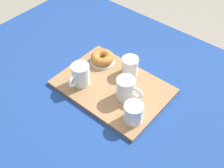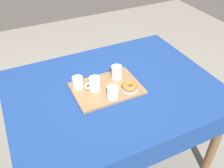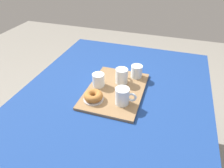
% 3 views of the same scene
% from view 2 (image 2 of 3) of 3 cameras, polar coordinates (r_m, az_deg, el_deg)
% --- Properties ---
extents(ground_plane, '(6.00, 6.00, 0.00)m').
position_cam_2_polar(ground_plane, '(2.26, 0.23, -15.97)').
color(ground_plane, gray).
extents(dining_table, '(1.44, 1.09, 0.76)m').
position_cam_2_polar(dining_table, '(1.76, 0.29, -2.84)').
color(dining_table, navy).
rests_on(dining_table, ground).
extents(serving_tray, '(0.46, 0.32, 0.02)m').
position_cam_2_polar(serving_tray, '(1.68, -1.19, -1.05)').
color(serving_tray, olive).
rests_on(serving_tray, dining_table).
extents(tea_mug_left, '(0.11, 0.08, 0.09)m').
position_cam_2_polar(tea_mug_left, '(1.64, -4.04, -0.04)').
color(tea_mug_left, white).
rests_on(tea_mug_left, serving_tray).
extents(tea_mug_right, '(0.08, 0.11, 0.09)m').
position_cam_2_polar(tea_mug_right, '(1.75, 1.05, 2.69)').
color(tea_mug_right, white).
rests_on(tea_mug_right, serving_tray).
extents(water_glass_near, '(0.07, 0.07, 0.08)m').
position_cam_2_polar(water_glass_near, '(1.58, 0.16, -2.04)').
color(water_glass_near, white).
rests_on(water_glass_near, serving_tray).
extents(water_glass_far, '(0.07, 0.07, 0.08)m').
position_cam_2_polar(water_glass_far, '(1.68, -7.86, 0.25)').
color(water_glass_far, white).
rests_on(water_glass_far, serving_tray).
extents(donut_plate_left, '(0.11, 0.11, 0.01)m').
position_cam_2_polar(donut_plate_left, '(1.67, 4.08, -1.11)').
color(donut_plate_left, silver).
rests_on(donut_plate_left, serving_tray).
extents(sugar_donut_left, '(0.10, 0.10, 0.04)m').
position_cam_2_polar(sugar_donut_left, '(1.65, 4.11, -0.47)').
color(sugar_donut_left, '#A3662D').
rests_on(sugar_donut_left, donut_plate_left).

